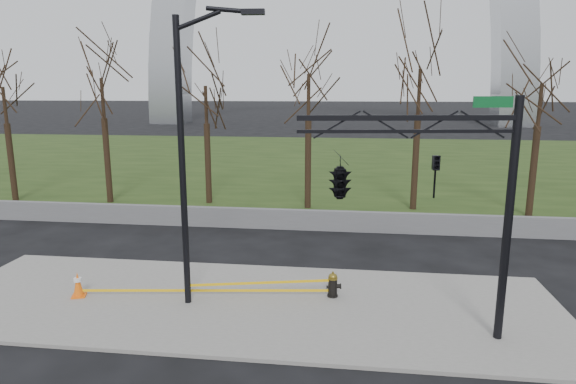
# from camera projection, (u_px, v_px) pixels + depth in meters

# --- Properties ---
(ground) EXTENTS (500.00, 500.00, 0.00)m
(ground) POSITION_uv_depth(u_px,v_px,m) (245.00, 305.00, 14.25)
(ground) COLOR black
(ground) RESTS_ON ground
(sidewalk) EXTENTS (18.00, 6.00, 0.10)m
(sidewalk) POSITION_uv_depth(u_px,v_px,m) (245.00, 303.00, 14.24)
(sidewalk) COLOR gray
(sidewalk) RESTS_ON ground
(grass_strip) EXTENTS (120.00, 40.00, 0.06)m
(grass_strip) POSITION_uv_depth(u_px,v_px,m) (317.00, 160.00, 43.38)
(grass_strip) COLOR #233814
(grass_strip) RESTS_ON ground
(guardrail) EXTENTS (60.00, 0.30, 0.90)m
(guardrail) POSITION_uv_depth(u_px,v_px,m) (283.00, 219.00, 21.93)
(guardrail) COLOR #59595B
(guardrail) RESTS_ON ground
(tree_row) EXTENTS (47.54, 4.00, 7.68)m
(tree_row) POSITION_uv_depth(u_px,v_px,m) (308.00, 135.00, 25.02)
(tree_row) COLOR black
(tree_row) RESTS_ON ground
(fire_hydrant) EXTENTS (0.48, 0.31, 0.78)m
(fire_hydrant) POSITION_uv_depth(u_px,v_px,m) (333.00, 285.00, 14.52)
(fire_hydrant) COLOR black
(fire_hydrant) RESTS_ON sidewalk
(traffic_cone) EXTENTS (0.49, 0.49, 0.75)m
(traffic_cone) POSITION_uv_depth(u_px,v_px,m) (78.00, 284.00, 14.52)
(traffic_cone) COLOR #FF650D
(traffic_cone) RESTS_ON sidewalk
(street_light) EXTENTS (2.39, 0.36, 8.21)m
(street_light) POSITION_uv_depth(u_px,v_px,m) (190.00, 143.00, 13.26)
(street_light) COLOR black
(street_light) RESTS_ON ground
(traffic_signal_mast) EXTENTS (5.05, 2.54, 6.00)m
(traffic_signal_mast) POSITION_uv_depth(u_px,v_px,m) (373.00, 177.00, 11.27)
(traffic_signal_mast) COLOR black
(traffic_signal_mast) RESTS_ON ground
(caution_tape) EXTENTS (7.48, 0.95, 0.40)m
(caution_tape) POSITION_uv_depth(u_px,v_px,m) (225.00, 288.00, 14.46)
(caution_tape) COLOR yellow
(caution_tape) RESTS_ON ground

